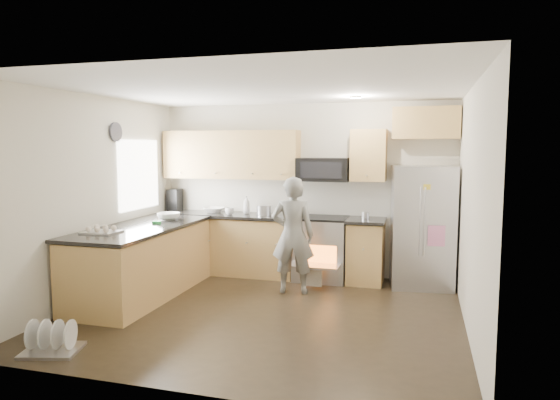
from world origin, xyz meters
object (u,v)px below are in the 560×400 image
(person, at_px, (293,235))
(dish_rack, at_px, (52,343))
(stove_range, at_px, (321,234))
(refrigerator, at_px, (422,227))

(person, relative_size, dish_rack, 2.61)
(stove_range, relative_size, person, 1.15)
(dish_rack, bearing_deg, stove_range, 59.51)
(refrigerator, height_order, person, refrigerator)
(dish_rack, bearing_deg, person, 55.93)
(person, bearing_deg, refrigerator, -164.06)
(person, xyz_separation_m, dish_rack, (-1.72, -2.54, -0.70))
(stove_range, relative_size, refrigerator, 1.06)
(stove_range, height_order, person, stove_range)
(stove_range, bearing_deg, person, -106.83)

